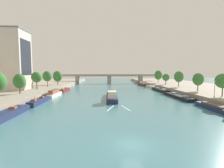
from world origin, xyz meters
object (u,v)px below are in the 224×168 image
object	(u,v)px
moored_boat_right_downstream	(151,87)
moored_boat_right_second	(137,82)
lamppost_right_bank	(215,88)
bridge_far	(109,77)
tree_left_nearest	(58,76)
tree_right_end_of_row	(223,81)
tree_right_nearest	(166,77)
moored_boat_right_far	(178,96)
moored_boat_left_lone	(55,93)
tree_right_by_lamp	(158,75)
moored_boat_left_far	(65,90)
tree_right_midway	(179,77)
tree_left_third	(37,77)
moored_boat_left_downstream	(4,116)
tree_right_distant	(198,79)
tree_left_past_mid	(47,76)
moored_boat_right_lone	(221,108)
moored_boat_right_upstream	(143,84)
tree_left_second	(19,81)
moored_boat_left_end	(39,101)
moored_boat_right_near	(160,90)
barge_midriver	(112,96)

from	to	relation	value
moored_boat_right_downstream	moored_boat_right_second	bearing A→B (deg)	90.45
lamppost_right_bank	bridge_far	bearing A→B (deg)	108.44
moored_boat_right_downstream	tree_left_nearest	world-z (taller)	tree_left_nearest
tree_right_end_of_row	tree_right_nearest	distance (m)	39.99
moored_boat_right_far	bridge_far	size ratio (longest dim) A/B	0.24
moored_boat_left_lone	tree_right_by_lamp	world-z (taller)	tree_right_by_lamp
moored_boat_left_far	tree_right_midway	distance (m)	50.89
tree_left_third	tree_left_nearest	world-z (taller)	tree_left_nearest
moored_boat_left_downstream	lamppost_right_bank	distance (m)	48.50
tree_right_end_of_row	tree_right_distant	distance (m)	11.79
moored_boat_left_lone	lamppost_right_bank	world-z (taller)	lamppost_right_bank
tree_left_past_mid	tree_right_midway	size ratio (longest dim) A/B	1.01
moored_boat_right_lone	moored_boat_right_upstream	bearing A→B (deg)	90.42
tree_right_distant	moored_boat_left_far	bearing A→B (deg)	161.76
tree_left_past_mid	tree_right_distant	world-z (taller)	tree_left_past_mid
tree_left_third	tree_left_second	bearing A→B (deg)	-90.43
moored_boat_left_far	lamppost_right_bank	xyz separation A→B (m)	(46.60, -29.84, 3.66)
moored_boat_right_lone	tree_left_second	world-z (taller)	tree_left_second
moored_boat_right_lone	tree_left_nearest	xyz separation A→B (m)	(-50.08, 51.32, 5.56)
moored_boat_right_far	moored_boat_right_second	size ratio (longest dim) A/B	1.24
moored_boat_right_lone	bridge_far	world-z (taller)	bridge_far
moored_boat_right_upstream	bridge_far	world-z (taller)	bridge_far
moored_boat_left_end	moored_boat_right_near	world-z (taller)	moored_boat_left_end
moored_boat_left_downstream	tree_right_by_lamp	size ratio (longest dim) A/B	1.93
tree_right_distant	tree_left_second	bearing A→B (deg)	-176.19
tree_left_third	tree_left_nearest	bearing A→B (deg)	87.69
moored_boat_left_end	tree_right_midway	world-z (taller)	tree_right_midway
moored_boat_left_end	tree_left_nearest	world-z (taller)	tree_left_nearest
moored_boat_left_end	tree_left_nearest	bearing A→B (deg)	99.89
moored_boat_right_upstream	moored_boat_right_downstream	bearing A→B (deg)	-87.84
moored_boat_left_downstream	moored_boat_left_far	size ratio (longest dim) A/B	1.32
moored_boat_right_upstream	tree_left_nearest	size ratio (longest dim) A/B	2.18
moored_boat_right_downstream	moored_boat_right_upstream	world-z (taller)	moored_boat_right_upstream
lamppost_right_bank	moored_boat_right_far	bearing A→B (deg)	111.03
moored_boat_left_end	moored_boat_right_lone	xyz separation A→B (m)	(43.05, -11.00, 0.15)
moored_boat_right_second	bridge_far	distance (m)	21.94
moored_boat_right_downstream	tree_left_third	xyz separation A→B (m)	(-51.13, -22.48, 6.03)
moored_boat_right_far	lamppost_right_bank	distance (m)	12.61
moored_boat_left_end	tree_right_midway	size ratio (longest dim) A/B	1.58
moored_boat_right_near	tree_right_midway	distance (m)	9.95
moored_boat_left_far	tree_right_midway	world-z (taller)	tree_right_midway
moored_boat_left_far	tree_right_nearest	bearing A→B (deg)	13.05
tree_left_nearest	barge_midriver	bearing A→B (deg)	-51.68
tree_left_nearest	tree_right_nearest	world-z (taller)	tree_left_nearest
moored_boat_left_downstream	barge_midriver	bearing A→B (deg)	44.09
tree_right_midway	moored_boat_right_second	bearing A→B (deg)	99.02
moored_boat_right_far	tree_left_nearest	distance (m)	59.76
moored_boat_right_lone	tree_right_by_lamp	distance (m)	60.61
moored_boat_left_downstream	bridge_far	distance (m)	89.74
tree_right_end_of_row	tree_right_nearest	size ratio (longest dim) A/B	1.10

